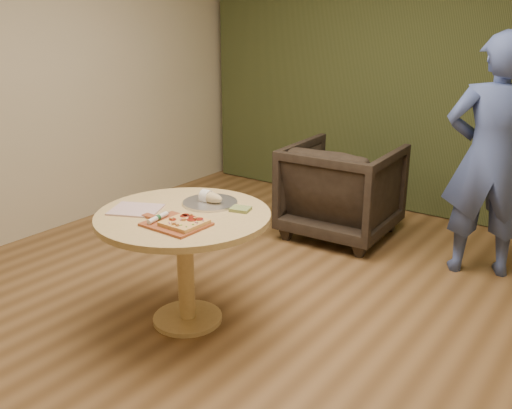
{
  "coord_description": "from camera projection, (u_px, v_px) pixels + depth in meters",
  "views": [
    {
      "loc": [
        1.98,
        -2.51,
        1.94
      ],
      "look_at": [
        -0.02,
        0.25,
        0.78
      ],
      "focal_mm": 40.0,
      "sensor_mm": 36.0,
      "label": 1
    }
  ],
  "objects": [
    {
      "name": "room_shell",
      "position": [
        233.0,
        112.0,
        3.2
      ],
      "size": [
        5.04,
        6.04,
        2.84
      ],
      "color": "brown",
      "rests_on": "ground"
    },
    {
      "name": "curtain",
      "position": [
        421.0,
        70.0,
        5.42
      ],
      "size": [
        4.8,
        0.14,
        2.78
      ],
      "primitive_type": "cube",
      "color": "#2B3417",
      "rests_on": "ground"
    },
    {
      "name": "pedestal_table",
      "position": [
        184.0,
        234.0,
        3.57
      ],
      "size": [
        1.09,
        1.09,
        0.75
      ],
      "rotation": [
        0.0,
        0.0,
        0.22
      ],
      "color": "tan",
      "rests_on": "ground"
    },
    {
      "name": "pizza_paddle",
      "position": [
        175.0,
        224.0,
        3.33
      ],
      "size": [
        0.45,
        0.29,
        0.01
      ],
      "rotation": [
        0.0,
        0.0,
        -0.02
      ],
      "color": "#9A4927",
      "rests_on": "pedestal_table"
    },
    {
      "name": "flatbread_pizza",
      "position": [
        184.0,
        222.0,
        3.29
      ],
      "size": [
        0.22,
        0.22,
        0.04
      ],
      "rotation": [
        0.0,
        0.0,
        -0.02
      ],
      "color": "#E3AF58",
      "rests_on": "pizza_paddle"
    },
    {
      "name": "cutlery_roll",
      "position": [
        158.0,
        218.0,
        3.36
      ],
      "size": [
        0.05,
        0.2,
        0.03
      ],
      "rotation": [
        0.0,
        0.0,
        0.13
      ],
      "color": "silver",
      "rests_on": "pizza_paddle"
    },
    {
      "name": "newspaper",
      "position": [
        136.0,
        210.0,
        3.57
      ],
      "size": [
        0.38,
        0.35,
        0.01
      ],
      "primitive_type": "cube",
      "rotation": [
        0.0,
        0.0,
        0.43
      ],
      "color": "white",
      "rests_on": "pedestal_table"
    },
    {
      "name": "serving_tray",
      "position": [
        210.0,
        203.0,
        3.7
      ],
      "size": [
        0.36,
        0.36,
        0.02
      ],
      "color": "silver",
      "rests_on": "pedestal_table"
    },
    {
      "name": "bread_roll",
      "position": [
        209.0,
        197.0,
        3.69
      ],
      "size": [
        0.19,
        0.09,
        0.09
      ],
      "color": "#CCB57C",
      "rests_on": "serving_tray"
    },
    {
      "name": "green_packet",
      "position": [
        241.0,
        209.0,
        3.57
      ],
      "size": [
        0.14,
        0.13,
        0.02
      ],
      "primitive_type": "cube",
      "rotation": [
        0.0,
        0.0,
        0.26
      ],
      "color": "#57682E",
      "rests_on": "pedestal_table"
    },
    {
      "name": "armchair",
      "position": [
        342.0,
        186.0,
        5.06
      ],
      "size": [
        0.95,
        0.89,
        0.93
      ],
      "primitive_type": "imported",
      "rotation": [
        0.0,
        0.0,
        3.2
      ],
      "color": "black",
      "rests_on": "ground"
    },
    {
      "name": "person_standing",
      "position": [
        490.0,
        158.0,
        4.2
      ],
      "size": [
        0.79,
        0.68,
        1.82
      ],
      "primitive_type": "imported",
      "rotation": [
        0.0,
        0.0,
        3.58
      ],
      "color": "#3E518B",
      "rests_on": "ground"
    }
  ]
}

